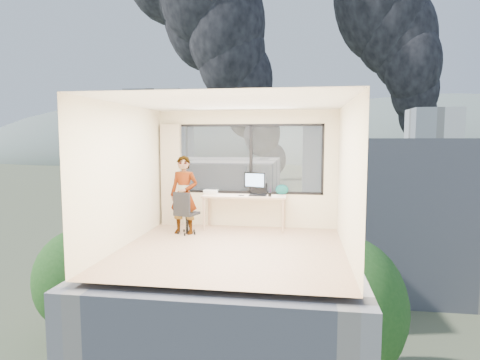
% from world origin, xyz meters
% --- Properties ---
extents(floor, '(4.00, 4.00, 0.01)m').
position_xyz_m(floor, '(0.00, 0.00, 0.00)').
color(floor, tan).
rests_on(floor, ground).
extents(ceiling, '(4.00, 4.00, 0.01)m').
position_xyz_m(ceiling, '(0.00, 0.00, 2.60)').
color(ceiling, white).
rests_on(ceiling, ground).
extents(wall_front, '(4.00, 0.01, 2.60)m').
position_xyz_m(wall_front, '(0.00, -2.00, 1.30)').
color(wall_front, beige).
rests_on(wall_front, ground).
extents(wall_left, '(0.01, 4.00, 2.60)m').
position_xyz_m(wall_left, '(-2.00, 0.00, 1.30)').
color(wall_left, beige).
rests_on(wall_left, ground).
extents(wall_right, '(0.01, 4.00, 2.60)m').
position_xyz_m(wall_right, '(2.00, 0.00, 1.30)').
color(wall_right, beige).
rests_on(wall_right, ground).
extents(window_wall, '(3.30, 0.16, 1.55)m').
position_xyz_m(window_wall, '(0.05, 2.00, 1.52)').
color(window_wall, black).
rests_on(window_wall, ground).
extents(curtain, '(0.45, 0.14, 2.30)m').
position_xyz_m(curtain, '(-1.72, 1.88, 1.15)').
color(curtain, beige).
rests_on(curtain, floor).
extents(desk, '(1.80, 0.60, 0.75)m').
position_xyz_m(desk, '(0.00, 1.66, 0.38)').
color(desk, tan).
rests_on(desk, floor).
extents(chair, '(0.58, 0.58, 0.91)m').
position_xyz_m(chair, '(-1.13, 1.05, 0.45)').
color(chair, black).
rests_on(chair, floor).
extents(person, '(0.63, 0.45, 1.62)m').
position_xyz_m(person, '(-1.19, 1.07, 0.81)').
color(person, '#2D2D33').
rests_on(person, floor).
extents(monitor, '(0.51, 0.26, 0.50)m').
position_xyz_m(monitor, '(0.21, 1.80, 1.00)').
color(monitor, black).
rests_on(monitor, desk).
extents(game_console, '(0.32, 0.27, 0.07)m').
position_xyz_m(game_console, '(-0.80, 1.90, 0.79)').
color(game_console, white).
rests_on(game_console, desk).
extents(laptop, '(0.38, 0.40, 0.24)m').
position_xyz_m(laptop, '(0.29, 1.67, 0.87)').
color(laptop, black).
rests_on(laptop, desk).
extents(cellphone, '(0.12, 0.07, 0.01)m').
position_xyz_m(cellphone, '(-0.06, 1.59, 0.76)').
color(cellphone, black).
rests_on(cellphone, desk).
extents(pen_cup, '(0.08, 0.08, 0.09)m').
position_xyz_m(pen_cup, '(0.56, 1.56, 0.79)').
color(pen_cup, black).
rests_on(pen_cup, desk).
extents(handbag, '(0.31, 0.19, 0.22)m').
position_xyz_m(handbag, '(0.80, 1.89, 0.86)').
color(handbag, '#0B4543').
rests_on(handbag, desk).
extents(exterior_ground, '(400.00, 400.00, 0.04)m').
position_xyz_m(exterior_ground, '(0.00, 120.00, -14.00)').
color(exterior_ground, '#515B3D').
rests_on(exterior_ground, ground).
extents(near_bldg_a, '(16.00, 12.00, 14.00)m').
position_xyz_m(near_bldg_a, '(-9.00, 30.00, -7.00)').
color(near_bldg_a, beige).
rests_on(near_bldg_a, exterior_ground).
extents(near_bldg_b, '(14.00, 13.00, 16.00)m').
position_xyz_m(near_bldg_b, '(12.00, 38.00, -6.00)').
color(near_bldg_b, silver).
rests_on(near_bldg_b, exterior_ground).
extents(far_tower_a, '(14.00, 14.00, 28.00)m').
position_xyz_m(far_tower_a, '(-35.00, 95.00, 0.00)').
color(far_tower_a, silver).
rests_on(far_tower_a, exterior_ground).
extents(far_tower_b, '(13.00, 13.00, 30.00)m').
position_xyz_m(far_tower_b, '(8.00, 120.00, 1.00)').
color(far_tower_b, silver).
rests_on(far_tower_b, exterior_ground).
extents(far_tower_c, '(15.00, 15.00, 26.00)m').
position_xyz_m(far_tower_c, '(45.00, 140.00, -1.00)').
color(far_tower_c, silver).
rests_on(far_tower_c, exterior_ground).
extents(far_tower_d, '(16.00, 14.00, 22.00)m').
position_xyz_m(far_tower_d, '(-60.00, 150.00, -3.00)').
color(far_tower_d, silver).
rests_on(far_tower_d, exterior_ground).
extents(hill_a, '(288.00, 216.00, 90.00)m').
position_xyz_m(hill_a, '(-120.00, 320.00, -14.00)').
color(hill_a, slate).
rests_on(hill_a, exterior_ground).
extents(hill_b, '(300.00, 220.00, 96.00)m').
position_xyz_m(hill_b, '(100.00, 320.00, -14.00)').
color(hill_b, slate).
rests_on(hill_b, exterior_ground).
extents(tree_a, '(7.00, 7.00, 8.00)m').
position_xyz_m(tree_a, '(-16.00, 22.00, -10.00)').
color(tree_a, '#21531B').
rests_on(tree_a, exterior_ground).
extents(tree_b, '(7.60, 7.60, 9.00)m').
position_xyz_m(tree_b, '(4.00, 18.00, -9.50)').
color(tree_b, '#21531B').
rests_on(tree_b, exterior_ground).
extents(smoke_plume_a, '(40.00, 24.00, 90.00)m').
position_xyz_m(smoke_plume_a, '(-10.00, 150.00, 39.00)').
color(smoke_plume_a, black).
rests_on(smoke_plume_a, exterior_ground).
extents(smoke_plume_b, '(30.00, 18.00, 70.00)m').
position_xyz_m(smoke_plume_b, '(55.00, 170.00, 27.00)').
color(smoke_plume_b, black).
rests_on(smoke_plume_b, exterior_ground).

